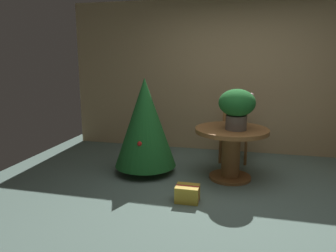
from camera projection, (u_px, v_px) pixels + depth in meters
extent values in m
plane|color=slate|center=(228.00, 203.00, 3.70)|extent=(6.60, 6.60, 0.00)
cube|color=tan|center=(240.00, 77.00, 5.52)|extent=(6.00, 0.10, 2.60)
cylinder|color=brown|center=(230.00, 177.00, 4.44)|extent=(0.57, 0.57, 0.04)
cylinder|color=brown|center=(231.00, 154.00, 4.38)|extent=(0.25, 0.25, 0.61)
cylinder|color=brown|center=(232.00, 130.00, 4.31)|extent=(0.98, 0.98, 0.06)
cylinder|color=#665B51|center=(236.00, 123.00, 4.21)|extent=(0.27, 0.27, 0.19)
ellipsoid|color=#1E6628|center=(237.00, 103.00, 4.15)|extent=(0.47, 0.47, 0.35)
sphere|color=#E5A8B2|center=(230.00, 97.00, 4.09)|extent=(0.06, 0.06, 0.06)
sphere|color=#E5A8B2|center=(251.00, 95.00, 4.16)|extent=(0.06, 0.06, 0.06)
cylinder|color=brown|center=(246.00, 151.00, 4.95)|extent=(0.04, 0.04, 0.46)
cylinder|color=brown|center=(220.00, 149.00, 5.04)|extent=(0.04, 0.04, 0.46)
cylinder|color=brown|center=(246.00, 145.00, 5.28)|extent=(0.04, 0.04, 0.46)
cylinder|color=brown|center=(222.00, 143.00, 5.37)|extent=(0.04, 0.04, 0.46)
cube|color=brown|center=(234.00, 131.00, 5.11)|extent=(0.43, 0.39, 0.05)
cube|color=brown|center=(235.00, 115.00, 5.22)|extent=(0.39, 0.05, 0.42)
cylinder|color=brown|center=(146.00, 168.00, 4.68)|extent=(0.10, 0.10, 0.11)
cone|color=#1E6628|center=(145.00, 123.00, 4.54)|extent=(0.87, 0.87, 1.25)
sphere|color=#2D51A8|center=(147.00, 98.00, 4.55)|extent=(0.07, 0.07, 0.07)
sphere|color=red|center=(146.00, 126.00, 4.78)|extent=(0.06, 0.06, 0.06)
sphere|color=red|center=(146.00, 127.00, 4.81)|extent=(0.05, 0.05, 0.05)
sphere|color=red|center=(140.00, 144.00, 4.31)|extent=(0.07, 0.07, 0.07)
sphere|color=red|center=(136.00, 123.00, 4.69)|extent=(0.06, 0.06, 0.06)
sphere|color=silver|center=(128.00, 136.00, 4.67)|extent=(0.06, 0.06, 0.06)
cube|color=gold|center=(187.00, 194.00, 3.72)|extent=(0.27, 0.22, 0.19)
cube|color=red|center=(187.00, 194.00, 3.72)|extent=(0.27, 0.04, 0.19)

